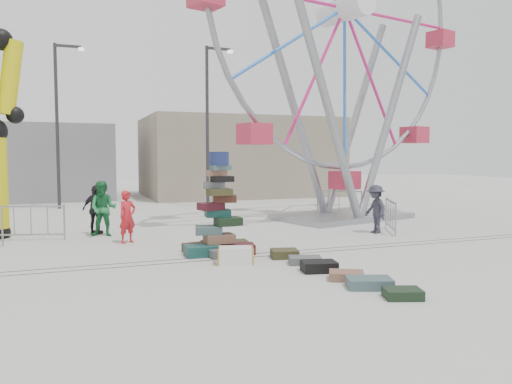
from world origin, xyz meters
name	(u,v)px	position (x,y,z in m)	size (l,w,h in m)	color
ground	(228,264)	(0.00, 0.00, 0.00)	(90.00, 90.00, 0.00)	#9E9E99
track_line_near	(221,259)	(0.00, 0.60, 0.00)	(40.00, 0.04, 0.01)	#47443F
track_line_far	(217,256)	(0.00, 1.00, 0.00)	(40.00, 0.04, 0.01)	#47443F
building_right	(239,157)	(7.00, 20.00, 2.50)	(12.00, 8.00, 5.00)	gray
building_left	(25,162)	(-6.00, 22.00, 2.20)	(10.00, 8.00, 4.40)	gray
lamp_post_right	(209,118)	(3.09, 13.00, 4.48)	(1.41, 0.25, 8.00)	#2D2D30
lamp_post_left	(59,117)	(-3.91, 15.00, 4.48)	(1.41, 0.25, 8.00)	#2D2D30
suitcase_tower	(218,225)	(0.17, 1.41, 0.76)	(1.89, 1.69, 2.70)	#184844
ferris_wheel	(344,36)	(6.99, 6.62, 7.40)	(12.59, 4.43, 15.03)	gray
steamer_trunk	(235,255)	(0.19, 0.04, 0.20)	(0.86, 0.50, 0.40)	silver
row_case_0	(284,254)	(1.57, 0.24, 0.11)	(0.68, 0.56, 0.22)	#3A391D
row_case_1	(305,260)	(1.74, -0.60, 0.09)	(0.77, 0.49, 0.18)	#55585C
row_case_2	(319,266)	(1.68, -1.43, 0.12)	(0.77, 0.52, 0.24)	black
row_case_3	(346,276)	(1.87, -2.29, 0.09)	(0.71, 0.51, 0.18)	brown
row_case_4	(369,283)	(1.96, -3.01, 0.10)	(0.87, 0.54, 0.21)	#445D61
row_case_5	(403,294)	(2.13, -3.84, 0.09)	(0.67, 0.48, 0.18)	black
barricade_dummy_c	(31,223)	(-4.65, 5.38, 0.55)	(2.00, 0.10, 1.10)	gray
barricade_wheel_front	(391,216)	(6.74, 2.96, 0.55)	(2.00, 0.10, 1.10)	gray
barricade_wheel_back	(339,202)	(7.59, 7.90, 0.55)	(2.00, 0.10, 1.10)	gray
pedestrian_red	(127,217)	(-1.93, 3.88, 0.78)	(0.57, 0.38, 1.57)	red
pedestrian_green	(103,209)	(-2.52, 5.43, 0.90)	(0.87, 0.68, 1.79)	#1C7038
pedestrian_black	(96,210)	(-2.71, 5.98, 0.82)	(0.96, 0.40, 1.63)	black
pedestrian_grey	(376,209)	(6.10, 2.92, 0.81)	(1.05, 0.60, 1.62)	#282835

